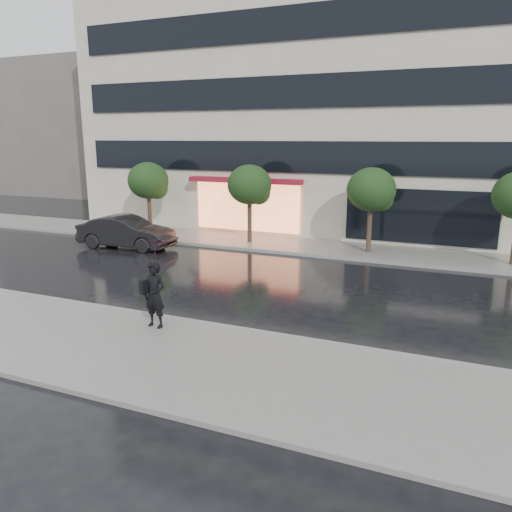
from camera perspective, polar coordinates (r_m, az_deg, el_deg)
The scene contains 12 objects.
ground at distance 15.51m, azimuth -5.40°, elevation -6.63°, with size 120.00×120.00×0.00m, color black.
sidewalk_near at distance 12.93m, azimuth -12.34°, elevation -10.83°, with size 60.00×4.50×0.12m, color slate.
sidewalk_far at distance 24.64m, azimuth 5.91°, elevation 1.09°, with size 60.00×3.50×0.12m, color slate.
curb_near at distance 14.67m, azimuth -7.27°, elevation -7.59°, with size 60.00×0.25×0.14m, color gray.
curb_far at distance 23.01m, azimuth 4.63°, elevation 0.26°, with size 60.00×0.25×0.14m, color gray.
office_building at distance 31.76m, azimuth 10.70°, elevation 19.93°, with size 30.00×12.76×18.00m.
bg_building_left at distance 52.23m, azimuth -19.71°, elevation 13.47°, with size 14.00×10.00×12.00m, color #59544F.
tree_far_west at distance 27.92m, azimuth -12.08°, elevation 8.27°, with size 2.20×2.20×3.99m.
tree_mid_west at distance 25.00m, azimuth -0.59°, elevation 7.99°, with size 2.20×2.20×3.99m.
tree_mid_east at distance 23.28m, azimuth 13.20°, elevation 7.23°, with size 2.20×2.20×3.99m.
parked_car at distance 25.13m, azimuth -14.60°, elevation 2.66°, with size 1.67×4.78×1.58m, color black.
pedestrian_with_umbrella at distance 13.93m, azimuth -11.53°, elevation -1.85°, with size 0.97×0.99×2.51m.
Camera 1 is at (6.97, -12.79, 5.32)m, focal length 35.00 mm.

